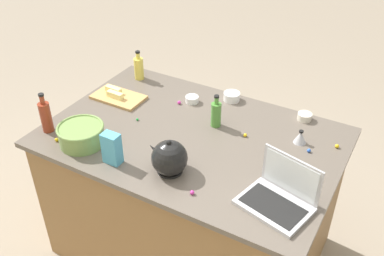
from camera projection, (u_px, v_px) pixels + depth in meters
ground_plane at (192, 245)px, 2.93m from camera, size 12.00×12.00×0.00m
island_counter at (192, 195)px, 2.67m from camera, size 1.61×1.07×0.90m
laptop at (280, 196)px, 1.96m from camera, size 0.35×0.30×0.22m
mixing_bowl_large at (81, 134)px, 2.33m from camera, size 0.25×0.25×0.11m
bottle_olive at (216, 114)px, 2.45m from camera, size 0.06×0.06×0.20m
bottle_oil at (139, 68)px, 2.92m from camera, size 0.06×0.06×0.20m
bottle_soy at (46, 116)px, 2.40m from camera, size 0.06×0.06×0.24m
kettle at (169, 158)px, 2.12m from camera, size 0.21×0.18×0.20m
cutting_board at (119, 97)px, 2.74m from camera, size 0.32×0.19×0.02m
butter_stick_left at (114, 90)px, 2.77m from camera, size 0.11×0.04×0.04m
butter_stick_right at (115, 95)px, 2.71m from camera, size 0.11×0.04×0.04m
ramekin_small at (192, 99)px, 2.70m from camera, size 0.08×0.08×0.04m
ramekin_medium at (232, 97)px, 2.72m from camera, size 0.10×0.10×0.05m
ramekin_wide at (305, 117)px, 2.54m from camera, size 0.08×0.08×0.04m
kitchen_timer at (300, 137)px, 2.34m from camera, size 0.07×0.07×0.08m
candy_bag at (112, 148)px, 2.18m from camera, size 0.09×0.06×0.17m
candy_0 at (137, 119)px, 2.54m from camera, size 0.01×0.01×0.01m
candy_1 at (309, 151)px, 2.29m from camera, size 0.02×0.02×0.02m
candy_2 at (179, 102)px, 2.69m from camera, size 0.02×0.02×0.02m
candy_3 at (245, 135)px, 2.40m from camera, size 0.02×0.02×0.02m
candy_4 at (192, 193)px, 2.03m from camera, size 0.02×0.02×0.02m
candy_5 at (57, 140)px, 2.37m from camera, size 0.02×0.02×0.02m
candy_6 at (337, 146)px, 2.32m from camera, size 0.02×0.02×0.02m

